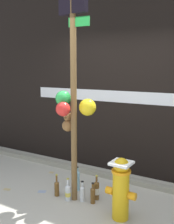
# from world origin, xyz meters

# --- Properties ---
(ground_plane) EXTENTS (14.00, 14.00, 0.00)m
(ground_plane) POSITION_xyz_m (0.00, 0.00, 0.00)
(ground_plane) COLOR #ADA899
(building_wall) EXTENTS (10.00, 0.21, 3.40)m
(building_wall) POSITION_xyz_m (0.00, 1.65, 1.70)
(building_wall) COLOR black
(building_wall) RESTS_ON ground_plane
(curb_strip) EXTENTS (8.00, 0.12, 0.08)m
(curb_strip) POSITION_xyz_m (0.00, 1.20, 0.04)
(curb_strip) COLOR gray
(curb_strip) RESTS_ON ground_plane
(memorial_post) EXTENTS (0.56, 0.46, 2.91)m
(memorial_post) POSITION_xyz_m (-0.20, 0.28, 1.62)
(memorial_post) COLOR brown
(memorial_post) RESTS_ON ground_plane
(fire_hydrant) EXTENTS (0.39, 0.26, 0.79)m
(fire_hydrant) POSITION_xyz_m (0.57, 0.16, 0.42)
(fire_hydrant) COLOR gold
(fire_hydrant) RESTS_ON ground_plane
(bottle_0) EXTENTS (0.08, 0.08, 0.33)m
(bottle_0) POSITION_xyz_m (-0.25, 0.21, 0.12)
(bottle_0) COLOR silver
(bottle_0) RESTS_ON ground_plane
(bottle_1) EXTENTS (0.07, 0.07, 0.33)m
(bottle_1) POSITION_xyz_m (-0.47, 0.24, 0.13)
(bottle_1) COLOR brown
(bottle_1) RESTS_ON ground_plane
(bottle_2) EXTENTS (0.07, 0.07, 0.30)m
(bottle_2) POSITION_xyz_m (0.09, 0.32, 0.13)
(bottle_2) COLOR brown
(bottle_2) RESTS_ON ground_plane
(bottle_3) EXTENTS (0.07, 0.07, 0.30)m
(bottle_3) POSITION_xyz_m (-0.06, 0.29, 0.12)
(bottle_3) COLOR silver
(bottle_3) RESTS_ON ground_plane
(bottle_4) EXTENTS (0.06, 0.06, 0.38)m
(bottle_4) POSITION_xyz_m (-0.30, 0.54, 0.16)
(bottle_4) COLOR #93CCE0
(bottle_4) RESTS_ON ground_plane
(bottle_5) EXTENTS (0.08, 0.08, 0.36)m
(bottle_5) POSITION_xyz_m (0.08, 0.44, 0.14)
(bottle_5) COLOR brown
(bottle_5) RESTS_ON ground_plane
(litter_0) EXTENTS (0.10, 0.09, 0.01)m
(litter_0) POSITION_xyz_m (-1.08, 0.89, 0.00)
(litter_0) COLOR tan
(litter_0) RESTS_ON ground_plane
(litter_1) EXTENTS (0.12, 0.09, 0.01)m
(litter_1) POSITION_xyz_m (-1.27, 0.01, 0.00)
(litter_1) COLOR tan
(litter_1) RESTS_ON ground_plane
(litter_2) EXTENTS (0.14, 0.13, 0.01)m
(litter_2) POSITION_xyz_m (-0.75, 0.22, 0.00)
(litter_2) COLOR #8C99B2
(litter_2) RESTS_ON ground_plane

